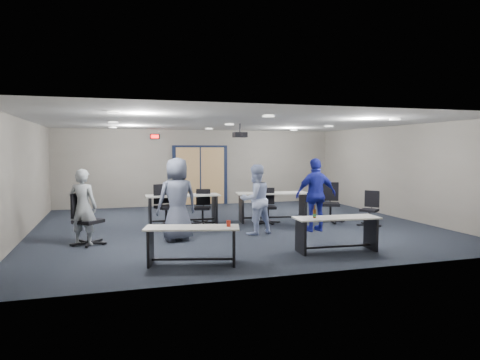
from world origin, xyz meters
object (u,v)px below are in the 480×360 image
object	(u,v)px
table_front_left	(193,239)
person_navy	(316,195)
chair_back_d	(331,203)
table_back_left	(183,204)
chair_back_b	(203,207)
person_plaid	(177,199)
chair_back_a	(166,205)
chair_back_c	(268,206)
chair_loose_left	(88,219)
table_back_right	(272,202)
person_gray	(83,207)
table_front_right	(336,228)
person_lightblue	(255,199)
chair_loose_right	(369,209)

from	to	relation	value
table_front_left	person_navy	distance (m)	4.09
chair_back_d	table_back_left	bearing A→B (deg)	-167.25
chair_back_b	person_plaid	world-z (taller)	person_plaid
chair_back_a	chair_back_d	xyz separation A→B (m)	(4.40, -0.74, 0.00)
chair_back_c	chair_loose_left	distance (m)	4.73
table_front_left	table_back_left	size ratio (longest dim) A/B	0.87
table_back_right	chair_loose_left	world-z (taller)	chair_loose_left
table_back_right	person_plaid	bearing A→B (deg)	-140.91
person_gray	person_navy	world-z (taller)	person_navy
table_front_right	chair_back_d	world-z (taller)	chair_back_d
chair_back_a	person_lightblue	size ratio (longest dim) A/B	0.66
table_back_left	chair_back_c	xyz separation A→B (m)	(2.22, -0.55, -0.06)
person_plaid	person_navy	xyz separation A→B (m)	(3.42, 0.11, -0.02)
chair_back_a	table_back_left	bearing A→B (deg)	-5.61
chair_loose_left	person_plaid	xyz separation A→B (m)	(1.85, -0.11, 0.37)
person_gray	person_lightblue	world-z (taller)	person_lightblue
chair_back_d	person_plaid	xyz separation A→B (m)	(-4.39, -1.14, 0.37)
table_front_left	person_plaid	world-z (taller)	person_plaid
chair_back_d	person_gray	xyz separation A→B (m)	(-6.34, -1.04, 0.26)
person_plaid	person_lightblue	distance (m)	1.88
person_plaid	table_back_right	bearing A→B (deg)	-160.77
table_front_left	chair_back_c	bearing A→B (deg)	67.07
chair_loose_left	chair_loose_right	xyz separation A→B (m)	(6.91, 0.20, -0.08)
table_front_right	chair_loose_left	xyz separation A→B (m)	(-4.69, 2.01, 0.07)
table_back_left	chair_back_a	distance (m)	0.49
table_back_left	chair_back_a	world-z (taller)	chair_back_a
table_front_right	person_navy	bearing A→B (deg)	78.14
person_plaid	person_gray	bearing A→B (deg)	-15.07
table_front_left	chair_back_a	world-z (taller)	chair_back_a
table_back_right	chair_back_b	xyz separation A→B (m)	(-1.95, 0.15, -0.09)
chair_back_d	chair_back_a	bearing A→B (deg)	-164.10
table_back_right	table_front_left	bearing A→B (deg)	-120.00
chair_back_c	chair_back_d	world-z (taller)	chair_back_d
person_gray	chair_back_a	bearing A→B (deg)	-115.39
table_back_right	person_navy	distance (m)	1.77
chair_back_d	chair_loose_right	xyz separation A→B (m)	(0.68, -0.83, -0.08)
chair_back_c	person_navy	size ratio (longest dim) A/B	0.53
person_gray	table_front_left	bearing A→B (deg)	153.93
person_gray	table_back_left	bearing A→B (deg)	-119.22
table_front_right	chair_back_b	distance (m)	4.26
chair_back_a	chair_back_c	distance (m)	2.72
chair_back_c	person_lightblue	bearing A→B (deg)	-108.18
person_gray	table_back_right	bearing A→B (deg)	-138.99
chair_back_c	table_back_left	bearing A→B (deg)	179.69
table_front_left	table_back_left	world-z (taller)	table_back_left
table_back_left	table_front_right	bearing A→B (deg)	-57.33
table_back_left	table_back_right	xyz separation A→B (m)	(2.47, -0.26, 0.01)
chair_loose_right	person_navy	xyz separation A→B (m)	(-1.65, -0.20, 0.44)
table_front_right	chair_back_c	bearing A→B (deg)	96.90
table_front_right	chair_loose_left	world-z (taller)	chair_loose_left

